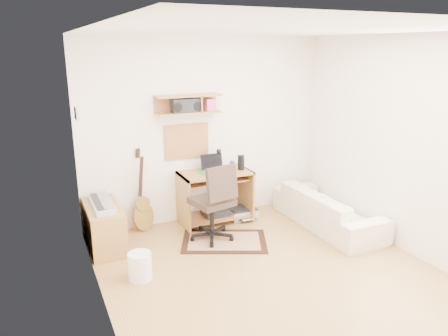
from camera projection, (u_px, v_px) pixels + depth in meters
name	position (u px, v px, depth m)	size (l,w,h in m)	color
floor	(276.00, 278.00, 4.73)	(3.60, 4.00, 0.01)	#AB8047
ceiling	(285.00, 29.00, 4.02)	(3.60, 4.00, 0.01)	white
back_wall	(206.00, 130.00, 6.13)	(3.60, 0.01, 2.60)	white
left_wall	(99.00, 187.00, 3.65)	(0.01, 4.00, 2.60)	white
right_wall	(410.00, 147.00, 5.10)	(0.01, 4.00, 2.60)	white
wall_shelf	(188.00, 104.00, 5.79)	(0.90, 0.25, 0.26)	#AC7C3C
cork_board	(187.00, 141.00, 6.02)	(0.64, 0.03, 0.49)	tan
wall_photo	(76.00, 113.00, 4.86)	(0.02, 0.20, 0.15)	#4C8CBF
desk	(215.00, 197.00, 6.14)	(1.00, 0.55, 0.75)	#AC7C3C
laptop	(215.00, 164.00, 5.98)	(0.32, 0.32, 0.25)	silver
speaker	(241.00, 162.00, 6.12)	(0.10, 0.10, 0.21)	black
desk_lamp	(220.00, 158.00, 6.18)	(0.10, 0.10, 0.30)	black
pencil_cup	(232.00, 164.00, 6.24)	(0.07, 0.07, 0.10)	#3644A3
boombox	(186.00, 106.00, 5.77)	(0.39, 0.18, 0.20)	black
rug	(224.00, 241.00, 5.59)	(1.08, 0.72, 0.01)	tan
task_chair	(212.00, 201.00, 5.53)	(0.54, 0.54, 1.05)	#31241D
cabinet	(104.00, 227.00, 5.38)	(0.40, 0.90, 0.55)	#AC7C3C
music_keyboard	(102.00, 204.00, 5.29)	(0.23, 0.75, 0.07)	#B2B5BA
guitar	(142.00, 191.00, 5.80)	(0.31, 0.19, 1.14)	olive
waste_basket	(140.00, 266.00, 4.65)	(0.26, 0.26, 0.31)	white
printer	(242.00, 212.00, 6.36)	(0.40, 0.31, 0.15)	#A5A8AA
sofa	(328.00, 203.00, 5.98)	(1.79, 0.52, 0.70)	beige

